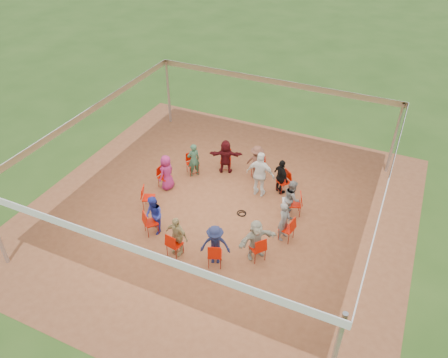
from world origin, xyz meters
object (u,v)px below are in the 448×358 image
at_px(standing_person, 260,174).
at_px(person_seated_1, 281,177).
at_px(chair_4, 193,164).
at_px(chair_9, 215,254).
at_px(chair_7, 151,223).
at_px(chair_11, 287,229).
at_px(chair_0, 295,204).
at_px(person_seated_3, 226,157).
at_px(cable_coil, 242,213).
at_px(chair_2, 258,167).
at_px(chair_6, 149,198).
at_px(chair_8, 175,244).
at_px(chair_5, 165,177).
at_px(person_seated_10, 284,221).
at_px(person_seated_4, 194,160).
at_px(person_seated_0, 292,198).
at_px(chair_1, 283,182).
at_px(laptop, 287,199).
at_px(chair_10, 257,248).
at_px(chair_3, 226,160).
at_px(person_seated_6, 154,215).
at_px(person_seated_8, 215,245).
at_px(person_seated_7, 177,236).
at_px(person_seated_9, 256,239).
at_px(person_seated_5, 167,172).

bearing_deg(standing_person, person_seated_1, -146.32).
relative_size(chair_4, chair_9, 1.00).
distance_m(chair_7, chair_11, 4.46).
bearing_deg(chair_0, person_seated_3, 46.37).
relative_size(chair_7, cable_coil, 2.22).
height_order(chair_2, chair_6, same).
bearing_deg(chair_8, standing_person, 81.09).
xyz_separation_m(chair_5, chair_11, (5.08, -0.82, 0.00)).
bearing_deg(person_seated_10, chair_8, 136.37).
relative_size(person_seated_4, cable_coil, 3.50).
height_order(person_seated_0, cable_coil, person_seated_0).
relative_size(chair_2, chair_11, 1.00).
height_order(chair_1, laptop, chair_1).
height_order(chair_10, laptop, chair_10).
bearing_deg(laptop, chair_3, 41.64).
xyz_separation_m(chair_1, person_seated_1, (-0.08, -0.09, 0.26)).
distance_m(person_seated_6, person_seated_8, 2.45).
distance_m(person_seated_6, person_seated_7, 1.27).
bearing_deg(person_seated_9, chair_8, 152.37).
height_order(chair_5, chair_7, same).
height_order(chair_7, person_seated_3, person_seated_3).
xyz_separation_m(chair_9, person_seated_7, (-1.31, -0.02, 0.26)).
relative_size(chair_8, chair_10, 1.00).
xyz_separation_m(person_seated_4, person_seated_8, (2.77, -3.84, 0.00)).
relative_size(chair_9, chair_10, 1.00).
xyz_separation_m(chair_6, chair_8, (1.99, -1.63, 0.00)).
relative_size(chair_3, person_seated_1, 0.64).
relative_size(chair_8, person_seated_3, 0.64).
bearing_deg(chair_6, person_seated_3, 133.63).
bearing_deg(person_seated_0, chair_3, 43.63).
distance_m(chair_0, chair_1, 1.33).
bearing_deg(chair_0, person_seated_10, 159.91).
bearing_deg(person_seated_3, chair_6, 43.63).
distance_m(chair_9, person_seated_6, 2.53).
relative_size(person_seated_6, person_seated_7, 1.00).
relative_size(person_seated_0, person_seated_8, 1.00).
xyz_separation_m(chair_6, person_seated_9, (4.31, -0.64, 0.26)).
bearing_deg(chair_9, chair_4, 105.00).
bearing_deg(standing_person, chair_8, 71.30).
bearing_deg(chair_3, person_seated_10, 119.21).
bearing_deg(person_seated_5, person_seated_8, 60.00).
distance_m(chair_11, person_seated_1, 2.53).
xyz_separation_m(chair_3, chair_7, (-0.71, -4.40, 0.00)).
height_order(chair_11, person_seated_10, person_seated_10).
xyz_separation_m(chair_3, person_seated_7, (0.52, -4.83, 0.26)).
height_order(person_seated_1, laptop, person_seated_1).
bearing_deg(person_seated_8, laptop, 47.00).
bearing_deg(chair_8, person_seated_7, 90.00).
height_order(chair_11, person_seated_1, person_seated_1).
bearing_deg(person_seated_1, chair_11, 152.37).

